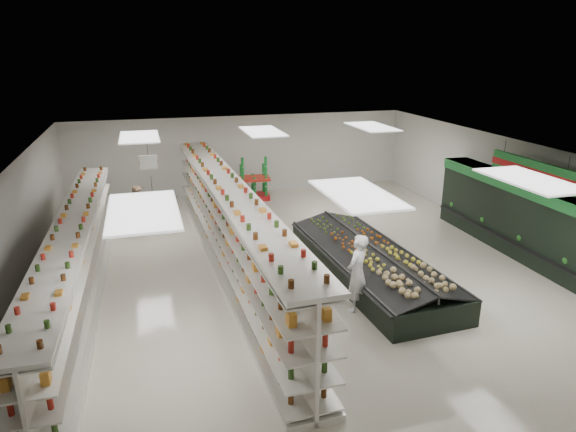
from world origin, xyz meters
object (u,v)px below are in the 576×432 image
object	(u,v)px
shopper_main	(357,273)
shopper_background	(140,209)
gondola_left	(78,266)
gondola_center	(230,230)
soda_endcap	(253,180)
produce_island	(370,262)

from	to	relation	value
shopper_main	shopper_background	world-z (taller)	shopper_main
gondola_left	gondola_center	xyz separation A→B (m)	(3.81, 1.07, 0.15)
gondola_center	soda_endcap	bearing A→B (deg)	70.31
gondola_left	produce_island	size ratio (longest dim) A/B	1.83
shopper_background	gondola_left	bearing A→B (deg)	-167.68
soda_endcap	shopper_main	distance (m)	9.66
soda_endcap	shopper_main	xyz separation A→B (m)	(0.35, -9.66, 0.14)
gondola_center	produce_island	xyz separation A→B (m)	(3.45, -1.68, -0.65)
produce_island	shopper_background	xyz separation A→B (m)	(-5.83, 5.27, 0.38)
soda_endcap	shopper_main	world-z (taller)	shopper_main
gondola_center	shopper_main	bearing A→B (deg)	-55.65
gondola_center	shopper_main	world-z (taller)	gondola_center
soda_endcap	shopper_background	world-z (taller)	soda_endcap
soda_endcap	gondola_center	bearing A→B (deg)	-107.74
produce_island	soda_endcap	world-z (taller)	soda_endcap
soda_endcap	shopper_main	size ratio (longest dim) A/B	0.87
soda_endcap	shopper_background	size ratio (longest dim) A/B	1.02
gondola_left	shopper_main	xyz separation A→B (m)	(6.20, -2.19, 0.01)
gondola_left	produce_island	distance (m)	7.31
gondola_center	shopper_background	xyz separation A→B (m)	(-2.38, 3.59, -0.28)
gondola_center	soda_endcap	distance (m)	6.72
produce_island	shopper_background	distance (m)	7.87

